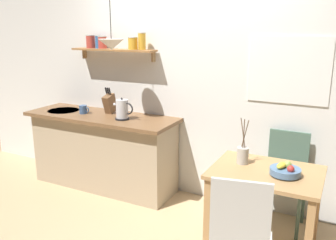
{
  "coord_description": "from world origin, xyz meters",
  "views": [
    {
      "loc": [
        1.54,
        -2.96,
        1.89
      ],
      "look_at": [
        -0.1,
        0.25,
        0.95
      ],
      "focal_mm": 38.53,
      "sensor_mm": 36.0,
      "label": 1
    }
  ],
  "objects_px": {
    "electric_kettle": "(122,110)",
    "coffee_mug_by_sink": "(83,109)",
    "dining_chair_far": "(285,174)",
    "fruit_bowl": "(285,170)",
    "dining_chair_near": "(240,240)",
    "dining_table": "(265,185)",
    "pendant_lamp": "(111,44)",
    "knife_block": "(110,103)",
    "twig_vase": "(243,155)"
  },
  "relations": [
    {
      "from": "twig_vase",
      "to": "pendant_lamp",
      "type": "relative_size",
      "value": 0.63
    },
    {
      "from": "pendant_lamp",
      "to": "dining_chair_near",
      "type": "bearing_deg",
      "value": -31.46
    },
    {
      "from": "dining_chair_far",
      "to": "twig_vase",
      "type": "relative_size",
      "value": 2.28
    },
    {
      "from": "dining_table",
      "to": "fruit_bowl",
      "type": "height_order",
      "value": "fruit_bowl"
    },
    {
      "from": "dining_chair_near",
      "to": "dining_chair_far",
      "type": "height_order",
      "value": "dining_chair_near"
    },
    {
      "from": "pendant_lamp",
      "to": "knife_block",
      "type": "bearing_deg",
      "value": 133.34
    },
    {
      "from": "coffee_mug_by_sink",
      "to": "pendant_lamp",
      "type": "xyz_separation_m",
      "value": [
        0.51,
        -0.1,
        0.77
      ]
    },
    {
      "from": "dining_chair_near",
      "to": "dining_table",
      "type": "bearing_deg",
      "value": 90.53
    },
    {
      "from": "dining_chair_far",
      "to": "coffee_mug_by_sink",
      "type": "height_order",
      "value": "coffee_mug_by_sink"
    },
    {
      "from": "pendant_lamp",
      "to": "twig_vase",
      "type": "bearing_deg",
      "value": -8.37
    },
    {
      "from": "dining_chair_far",
      "to": "electric_kettle",
      "type": "bearing_deg",
      "value": -174.16
    },
    {
      "from": "twig_vase",
      "to": "coffee_mug_by_sink",
      "type": "xyz_separation_m",
      "value": [
        -2.0,
        0.32,
        0.13
      ]
    },
    {
      "from": "coffee_mug_by_sink",
      "to": "knife_block",
      "type": "bearing_deg",
      "value": 30.07
    },
    {
      "from": "twig_vase",
      "to": "coffee_mug_by_sink",
      "type": "height_order",
      "value": "twig_vase"
    },
    {
      "from": "dining_chair_near",
      "to": "electric_kettle",
      "type": "relative_size",
      "value": 4.06
    },
    {
      "from": "coffee_mug_by_sink",
      "to": "twig_vase",
      "type": "bearing_deg",
      "value": -9.06
    },
    {
      "from": "dining_chair_near",
      "to": "pendant_lamp",
      "type": "distance_m",
      "value": 2.33
    },
    {
      "from": "dining_chair_near",
      "to": "fruit_bowl",
      "type": "bearing_deg",
      "value": 78.64
    },
    {
      "from": "knife_block",
      "to": "twig_vase",
      "type": "bearing_deg",
      "value": -15.31
    },
    {
      "from": "dining_chair_near",
      "to": "fruit_bowl",
      "type": "height_order",
      "value": "dining_chair_near"
    },
    {
      "from": "dining_table",
      "to": "twig_vase",
      "type": "bearing_deg",
      "value": 162.57
    },
    {
      "from": "dining_table",
      "to": "dining_chair_near",
      "type": "height_order",
      "value": "dining_chair_near"
    },
    {
      "from": "knife_block",
      "to": "electric_kettle",
      "type": "bearing_deg",
      "value": -30.64
    },
    {
      "from": "electric_kettle",
      "to": "pendant_lamp",
      "type": "height_order",
      "value": "pendant_lamp"
    },
    {
      "from": "coffee_mug_by_sink",
      "to": "dining_chair_near",
      "type": "bearing_deg",
      "value": -27.33
    },
    {
      "from": "dining_table",
      "to": "dining_chair_far",
      "type": "xyz_separation_m",
      "value": [
        0.07,
        0.55,
        -0.09
      ]
    },
    {
      "from": "dining_chair_near",
      "to": "electric_kettle",
      "type": "distance_m",
      "value": 2.07
    },
    {
      "from": "electric_kettle",
      "to": "coffee_mug_by_sink",
      "type": "distance_m",
      "value": 0.57
    },
    {
      "from": "fruit_bowl",
      "to": "pendant_lamp",
      "type": "distance_m",
      "value": 2.11
    },
    {
      "from": "fruit_bowl",
      "to": "twig_vase",
      "type": "xyz_separation_m",
      "value": [
        -0.38,
        0.11,
        0.03
      ]
    },
    {
      "from": "twig_vase",
      "to": "electric_kettle",
      "type": "xyz_separation_m",
      "value": [
        -1.44,
        0.3,
        0.19
      ]
    },
    {
      "from": "twig_vase",
      "to": "pendant_lamp",
      "type": "distance_m",
      "value": 1.75
    },
    {
      "from": "dining_chair_far",
      "to": "electric_kettle",
      "type": "distance_m",
      "value": 1.81
    },
    {
      "from": "knife_block",
      "to": "pendant_lamp",
      "type": "distance_m",
      "value": 0.78
    },
    {
      "from": "coffee_mug_by_sink",
      "to": "pendant_lamp",
      "type": "distance_m",
      "value": 0.92
    },
    {
      "from": "knife_block",
      "to": "coffee_mug_by_sink",
      "type": "relative_size",
      "value": 2.36
    },
    {
      "from": "dining_chair_near",
      "to": "dining_chair_far",
      "type": "bearing_deg",
      "value": 87.17
    },
    {
      "from": "dining_chair_far",
      "to": "coffee_mug_by_sink",
      "type": "relative_size",
      "value": 6.95
    },
    {
      "from": "dining_table",
      "to": "dining_chair_far",
      "type": "relative_size",
      "value": 0.96
    },
    {
      "from": "coffee_mug_by_sink",
      "to": "pendant_lamp",
      "type": "relative_size",
      "value": 0.21
    },
    {
      "from": "dining_table",
      "to": "electric_kettle",
      "type": "xyz_separation_m",
      "value": [
        -1.66,
        0.37,
        0.4
      ]
    },
    {
      "from": "dining_table",
      "to": "coffee_mug_by_sink",
      "type": "distance_m",
      "value": 2.28
    },
    {
      "from": "dining_table",
      "to": "dining_chair_near",
      "type": "distance_m",
      "value": 0.77
    },
    {
      "from": "electric_kettle",
      "to": "coffee_mug_by_sink",
      "type": "relative_size",
      "value": 1.87
    },
    {
      "from": "dining_table",
      "to": "electric_kettle",
      "type": "distance_m",
      "value": 1.75
    },
    {
      "from": "electric_kettle",
      "to": "pendant_lamp",
      "type": "distance_m",
      "value": 0.71
    },
    {
      "from": "dining_chair_far",
      "to": "electric_kettle",
      "type": "xyz_separation_m",
      "value": [
        -1.73,
        -0.18,
        0.49
      ]
    },
    {
      "from": "twig_vase",
      "to": "fruit_bowl",
      "type": "bearing_deg",
      "value": -15.89
    },
    {
      "from": "dining_chair_far",
      "to": "fruit_bowl",
      "type": "distance_m",
      "value": 0.65
    },
    {
      "from": "twig_vase",
      "to": "electric_kettle",
      "type": "bearing_deg",
      "value": 168.23
    }
  ]
}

